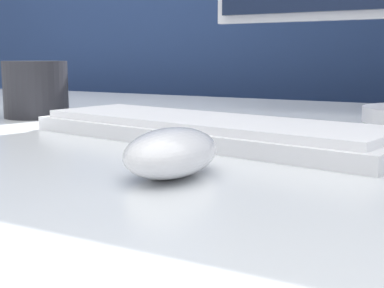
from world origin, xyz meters
name	(u,v)px	position (x,y,z in m)	size (l,w,h in m)	color
computer_mouse_near	(172,152)	(-0.05, -0.24, 0.79)	(0.08, 0.11, 0.04)	white
keyboard	(206,129)	(-0.11, -0.07, 0.79)	(0.43, 0.20, 0.02)	white
mug	(38,89)	(-0.43, 0.00, 0.81)	(0.09, 0.09, 0.08)	#232328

